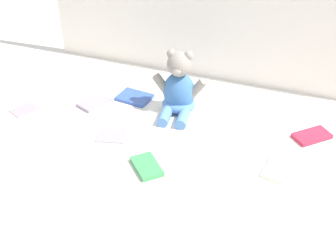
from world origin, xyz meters
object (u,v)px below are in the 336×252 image
(book_case_2, at_px, (94,102))
(book_case_6, at_px, (24,109))
(book_case_7, at_px, (111,135))
(book_case_0, at_px, (312,136))
(teddy_bear, at_px, (179,90))
(book_case_3, at_px, (147,166))
(book_case_4, at_px, (135,97))
(book_case_5, at_px, (278,169))

(book_case_2, bearing_deg, book_case_6, -127.34)
(book_case_7, bearing_deg, book_case_0, 94.59)
(teddy_bear, height_order, book_case_0, teddy_bear)
(book_case_0, xyz_separation_m, book_case_6, (-1.07, -0.21, -0.00))
(book_case_3, height_order, book_case_4, book_case_3)
(teddy_bear, height_order, book_case_6, teddy_bear)
(book_case_4, bearing_deg, book_case_3, 35.62)
(book_case_2, relative_size, book_case_6, 1.30)
(teddy_bear, xyz_separation_m, book_case_7, (-0.17, -0.24, -0.09))
(book_case_0, bearing_deg, book_case_3, -97.52)
(book_case_5, relative_size, book_case_7, 1.20)
(book_case_3, distance_m, book_case_5, 0.43)
(book_case_5, xyz_separation_m, book_case_7, (-0.59, -0.02, -0.00))
(book_case_0, height_order, book_case_7, book_case_0)
(book_case_4, bearing_deg, book_case_7, 11.96)
(teddy_bear, distance_m, book_case_4, 0.22)
(book_case_2, bearing_deg, book_case_7, -25.25)
(book_case_7, bearing_deg, book_case_5, 76.72)
(book_case_0, bearing_deg, teddy_bear, -133.97)
(teddy_bear, relative_size, book_case_7, 2.44)
(teddy_bear, xyz_separation_m, book_case_0, (0.51, 0.00, -0.09))
(book_case_6, xyz_separation_m, book_case_7, (0.39, -0.03, 0.00))
(book_case_6, bearing_deg, book_case_2, -125.30)
(teddy_bear, bearing_deg, book_case_0, -6.87)
(book_case_3, xyz_separation_m, book_case_4, (-0.22, 0.39, -0.00))
(book_case_0, relative_size, book_case_4, 1.00)
(book_case_5, bearing_deg, book_case_7, 10.53)
(book_case_0, distance_m, book_case_4, 0.71)
(book_case_5, xyz_separation_m, book_case_6, (-0.99, 0.02, -0.00))
(book_case_5, bearing_deg, book_case_2, -2.80)
(book_case_2, xyz_separation_m, book_case_4, (0.14, 0.09, -0.00))
(book_case_6, bearing_deg, book_case_3, -171.04)
(book_case_0, relative_size, book_case_5, 1.06)
(book_case_4, bearing_deg, book_case_6, -51.39)
(book_case_4, height_order, book_case_6, book_case_4)
(book_case_0, distance_m, book_case_7, 0.72)
(book_case_4, distance_m, book_case_6, 0.44)
(teddy_bear, height_order, book_case_5, teddy_bear)
(book_case_2, height_order, book_case_6, book_case_2)
(book_case_0, bearing_deg, book_case_5, -65.04)
(book_case_5, bearing_deg, book_case_3, 27.97)
(book_case_0, height_order, book_case_3, book_case_3)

